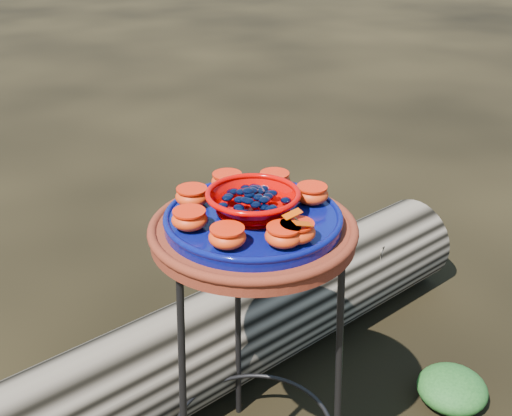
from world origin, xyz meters
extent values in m
cylinder|color=#5A1B0D|center=(0.00, 0.00, 0.72)|extent=(0.44, 0.44, 0.04)
cylinder|color=#05013C|center=(0.00, 0.00, 0.75)|extent=(0.38, 0.38, 0.03)
ellipsoid|color=red|center=(0.06, -0.13, 0.78)|extent=(0.07, 0.07, 0.04)
ellipsoid|color=red|center=(0.14, 0.03, 0.78)|extent=(0.07, 0.07, 0.04)
ellipsoid|color=red|center=(0.07, 0.12, 0.78)|extent=(0.07, 0.07, 0.04)
ellipsoid|color=red|center=(-0.03, 0.14, 0.78)|extent=(0.07, 0.07, 0.04)
ellipsoid|color=red|center=(-0.12, 0.07, 0.78)|extent=(0.07, 0.07, 0.04)
ellipsoid|color=red|center=(-0.14, -0.03, 0.78)|extent=(0.07, 0.07, 0.04)
ellipsoid|color=red|center=(-0.07, -0.12, 0.78)|extent=(0.07, 0.07, 0.04)
ellipsoid|color=red|center=(0.03, -0.14, 0.78)|extent=(0.07, 0.07, 0.04)
ellipsoid|color=#174015|center=(-0.27, 0.22, 0.06)|extent=(0.24, 0.24, 0.12)
ellipsoid|color=#174015|center=(0.63, 0.13, 0.05)|extent=(0.21, 0.21, 0.10)
ellipsoid|color=#174015|center=(-0.08, 0.45, 0.08)|extent=(0.33, 0.33, 0.16)
camera|label=1|loc=(-0.24, -1.18, 1.38)|focal=45.00mm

